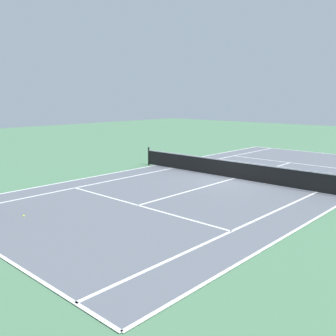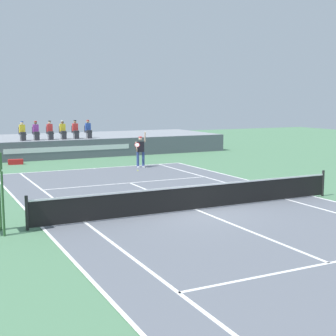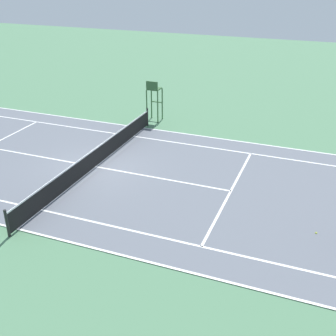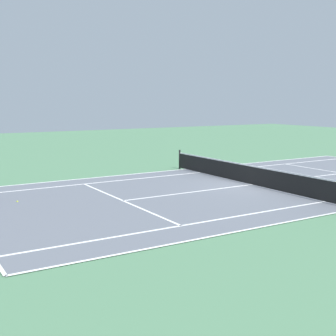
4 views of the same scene
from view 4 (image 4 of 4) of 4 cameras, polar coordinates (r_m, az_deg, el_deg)
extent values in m
plane|color=#4C7A56|center=(21.07, 10.23, -2.15)|extent=(80.00, 80.00, 0.00)
cube|color=slate|center=(21.07, 10.24, -2.12)|extent=(10.98, 23.78, 0.02)
cube|color=white|center=(25.38, 2.02, -0.16)|extent=(0.10, 23.78, 0.01)
cube|color=white|center=(18.26, 18.81, -4.04)|extent=(0.10, 23.78, 0.01)
cube|color=white|center=(24.25, 3.81, -0.58)|extent=(0.10, 23.78, 0.01)
cube|color=white|center=(17.57, -5.67, -4.10)|extent=(8.22, 0.10, 0.01)
cube|color=white|center=(21.07, 10.24, -2.08)|extent=(0.10, 12.80, 0.01)
cylinder|color=black|center=(25.68, 1.47, 1.10)|extent=(0.10, 0.10, 1.07)
cube|color=black|center=(20.99, 10.27, -0.86)|extent=(11.78, 0.02, 0.84)
cube|color=white|center=(20.93, 10.30, 0.28)|extent=(11.78, 0.03, 0.06)
sphere|color=#D1E533|center=(18.21, -18.37, -4.02)|extent=(0.07, 0.07, 0.07)
camera|label=1|loc=(5.76, -50.90, 6.71)|focal=40.52mm
camera|label=2|loc=(29.44, 45.50, 6.18)|focal=52.33mm
camera|label=3|loc=(31.48, -24.31, 16.45)|focal=45.53mm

